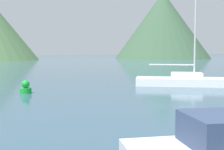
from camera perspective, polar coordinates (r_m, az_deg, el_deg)
The scene contains 3 objects.
sailboat_inner at distance 22.06m, azimuth 13.46°, elevation -0.84°, with size 6.86×5.25×10.06m.
buoy_marker at distance 18.48m, azimuth -15.52°, elevation -2.27°, with size 0.66×0.66×0.76m.
hill_east at distance 82.32m, azimuth 9.26°, elevation 8.94°, with size 24.47×24.47×16.96m.
Camera 1 is at (-7.00, -0.50, 2.55)m, focal length 50.00 mm.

